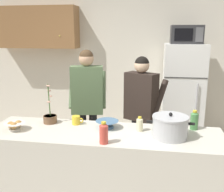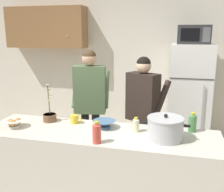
{
  "view_description": "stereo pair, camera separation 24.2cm",
  "coord_description": "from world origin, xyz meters",
  "px_view_note": "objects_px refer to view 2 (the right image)",
  "views": [
    {
      "loc": [
        0.49,
        -2.45,
        1.92
      ],
      "look_at": [
        0.0,
        0.55,
        1.17
      ],
      "focal_mm": 41.93,
      "sensor_mm": 36.0,
      "label": 1
    },
    {
      "loc": [
        0.72,
        -2.41,
        1.92
      ],
      "look_at": [
        0.0,
        0.55,
        1.17
      ],
      "focal_mm": 41.93,
      "sensor_mm": 36.0,
      "label": 2
    }
  ],
  "objects_px": {
    "empty_bowl": "(104,124)",
    "bottle_far_corner": "(192,122)",
    "refrigerator": "(189,99)",
    "person_by_sink": "(143,104)",
    "person_near_pot": "(90,96)",
    "potted_orchid": "(50,116)",
    "cooking_pot": "(165,128)",
    "bottle_near_edge": "(136,125)",
    "coffee_mug": "(75,119)",
    "bottle_mid_counter": "(97,133)",
    "bread_bowl": "(14,123)",
    "microwave": "(194,35)"
  },
  "relations": [
    {
      "from": "bottle_far_corner",
      "to": "potted_orchid",
      "type": "xyz_separation_m",
      "value": [
        -1.57,
        -0.05,
        -0.04
      ]
    },
    {
      "from": "person_by_sink",
      "to": "coffee_mug",
      "type": "bearing_deg",
      "value": -135.62
    },
    {
      "from": "bread_bowl",
      "to": "refrigerator",
      "type": "bearing_deg",
      "value": 45.76
    },
    {
      "from": "person_near_pot",
      "to": "potted_orchid",
      "type": "xyz_separation_m",
      "value": [
        -0.24,
        -0.74,
        -0.08
      ]
    },
    {
      "from": "refrigerator",
      "to": "bottle_mid_counter",
      "type": "distance_m",
      "value": 2.3
    },
    {
      "from": "person_near_pot",
      "to": "bread_bowl",
      "type": "relative_size",
      "value": 7.72
    },
    {
      "from": "cooking_pot",
      "to": "bottle_near_edge",
      "type": "distance_m",
      "value": 0.32
    },
    {
      "from": "refrigerator",
      "to": "bottle_mid_counter",
      "type": "xyz_separation_m",
      "value": [
        -0.9,
        -2.11,
        0.15
      ]
    },
    {
      "from": "empty_bowl",
      "to": "bottle_mid_counter",
      "type": "relative_size",
      "value": 1.18
    },
    {
      "from": "bottle_mid_counter",
      "to": "potted_orchid",
      "type": "distance_m",
      "value": 0.84
    },
    {
      "from": "cooking_pot",
      "to": "bread_bowl",
      "type": "xyz_separation_m",
      "value": [
        -1.58,
        -0.06,
        -0.06
      ]
    },
    {
      "from": "bread_bowl",
      "to": "bottle_near_edge",
      "type": "height_order",
      "value": "bottle_near_edge"
    },
    {
      "from": "refrigerator",
      "to": "person_near_pot",
      "type": "xyz_separation_m",
      "value": [
        -1.37,
        -0.92,
        0.19
      ]
    },
    {
      "from": "cooking_pot",
      "to": "refrigerator",
      "type": "bearing_deg",
      "value": 80.87
    },
    {
      "from": "person_near_pot",
      "to": "microwave",
      "type": "bearing_deg",
      "value": 33.33
    },
    {
      "from": "coffee_mug",
      "to": "potted_orchid",
      "type": "xyz_separation_m",
      "value": [
        -0.3,
        -0.0,
        0.02
      ]
    },
    {
      "from": "person_near_pot",
      "to": "person_by_sink",
      "type": "xyz_separation_m",
      "value": [
        0.74,
        -0.07,
        -0.05
      ]
    },
    {
      "from": "empty_bowl",
      "to": "bottle_far_corner",
      "type": "relative_size",
      "value": 1.19
    },
    {
      "from": "refrigerator",
      "to": "person_by_sink",
      "type": "bearing_deg",
      "value": -122.11
    },
    {
      "from": "refrigerator",
      "to": "coffee_mug",
      "type": "relative_size",
      "value": 13.27
    },
    {
      "from": "coffee_mug",
      "to": "bread_bowl",
      "type": "bearing_deg",
      "value": -154.57
    },
    {
      "from": "bottle_near_edge",
      "to": "coffee_mug",
      "type": "bearing_deg",
      "value": 172.79
    },
    {
      "from": "cooking_pot",
      "to": "potted_orchid",
      "type": "relative_size",
      "value": 1.02
    },
    {
      "from": "cooking_pot",
      "to": "bottle_far_corner",
      "type": "bearing_deg",
      "value": 44.88
    },
    {
      "from": "person_near_pot",
      "to": "empty_bowl",
      "type": "distance_m",
      "value": 0.91
    },
    {
      "from": "person_near_pot",
      "to": "bottle_far_corner",
      "type": "bearing_deg",
      "value": -27.38
    },
    {
      "from": "person_by_sink",
      "to": "coffee_mug",
      "type": "distance_m",
      "value": 0.95
    },
    {
      "from": "bottle_mid_counter",
      "to": "bottle_far_corner",
      "type": "bearing_deg",
      "value": 30.15
    },
    {
      "from": "microwave",
      "to": "potted_orchid",
      "type": "xyz_separation_m",
      "value": [
        -1.61,
        -1.64,
        -0.89
      ]
    },
    {
      "from": "cooking_pot",
      "to": "bottle_mid_counter",
      "type": "distance_m",
      "value": 0.65
    },
    {
      "from": "empty_bowl",
      "to": "cooking_pot",
      "type": "bearing_deg",
      "value": -13.35
    },
    {
      "from": "potted_orchid",
      "to": "person_near_pot",
      "type": "bearing_deg",
      "value": 71.96
    },
    {
      "from": "coffee_mug",
      "to": "bread_bowl",
      "type": "xyz_separation_m",
      "value": [
        -0.58,
        -0.28,
        0.0
      ]
    },
    {
      "from": "microwave",
      "to": "refrigerator",
      "type": "bearing_deg",
      "value": 90.07
    },
    {
      "from": "coffee_mug",
      "to": "bottle_far_corner",
      "type": "distance_m",
      "value": 1.27
    },
    {
      "from": "cooking_pot",
      "to": "potted_orchid",
      "type": "height_order",
      "value": "potted_orchid"
    },
    {
      "from": "refrigerator",
      "to": "bottle_far_corner",
      "type": "bearing_deg",
      "value": -91.34
    },
    {
      "from": "person_by_sink",
      "to": "bottle_far_corner",
      "type": "height_order",
      "value": "person_by_sink"
    },
    {
      "from": "refrigerator",
      "to": "bottle_far_corner",
      "type": "xyz_separation_m",
      "value": [
        -0.04,
        -1.61,
        0.15
      ]
    },
    {
      "from": "bottle_far_corner",
      "to": "empty_bowl",
      "type": "bearing_deg",
      "value": -173.17
    },
    {
      "from": "person_near_pot",
      "to": "bottle_far_corner",
      "type": "distance_m",
      "value": 1.5
    },
    {
      "from": "bread_bowl",
      "to": "bottle_near_edge",
      "type": "relative_size",
      "value": 1.43
    },
    {
      "from": "coffee_mug",
      "to": "empty_bowl",
      "type": "relative_size",
      "value": 0.53
    },
    {
      "from": "refrigerator",
      "to": "person_by_sink",
      "type": "distance_m",
      "value": 1.18
    },
    {
      "from": "empty_bowl",
      "to": "bottle_near_edge",
      "type": "xyz_separation_m",
      "value": [
        0.35,
        -0.03,
        0.03
      ]
    },
    {
      "from": "bottle_near_edge",
      "to": "person_by_sink",
      "type": "bearing_deg",
      "value": 91.85
    },
    {
      "from": "cooking_pot",
      "to": "person_by_sink",
      "type": "bearing_deg",
      "value": 110.19
    },
    {
      "from": "refrigerator",
      "to": "bottle_near_edge",
      "type": "height_order",
      "value": "refrigerator"
    },
    {
      "from": "bread_bowl",
      "to": "empty_bowl",
      "type": "height_order",
      "value": "bread_bowl"
    },
    {
      "from": "bottle_near_edge",
      "to": "bottle_mid_counter",
      "type": "xyz_separation_m",
      "value": [
        -0.31,
        -0.36,
        0.03
      ]
    }
  ]
}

